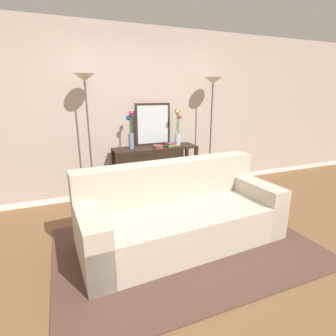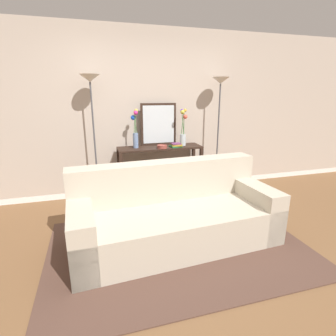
# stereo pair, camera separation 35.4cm
# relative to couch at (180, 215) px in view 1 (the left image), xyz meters

# --- Properties ---
(ground_plane) EXTENTS (16.00, 16.00, 0.02)m
(ground_plane) POSITION_rel_couch_xyz_m (-0.07, -0.26, -0.32)
(ground_plane) COLOR brown
(back_wall) EXTENTS (12.00, 0.15, 2.64)m
(back_wall) POSITION_rel_couch_xyz_m (-0.07, 1.74, 1.01)
(back_wall) COLOR white
(back_wall) RESTS_ON ground
(area_rug) EXTENTS (2.77, 1.88, 0.01)m
(area_rug) POSITION_rel_couch_xyz_m (0.00, -0.16, -0.30)
(area_rug) COLOR #51382D
(area_rug) RESTS_ON ground
(couch) EXTENTS (2.30, 1.07, 0.88)m
(couch) POSITION_rel_couch_xyz_m (0.00, 0.00, 0.00)
(couch) COLOR #BCB29E
(couch) RESTS_ON ground
(console_table) EXTENTS (1.34, 0.39, 0.83)m
(console_table) POSITION_rel_couch_xyz_m (0.20, 1.40, 0.26)
(console_table) COLOR black
(console_table) RESTS_ON ground
(floor_lamp_left) EXTENTS (0.28, 0.28, 1.90)m
(floor_lamp_left) POSITION_rel_couch_xyz_m (-0.79, 1.38, 1.18)
(floor_lamp_left) COLOR #4C4C51
(floor_lamp_left) RESTS_ON ground
(floor_lamp_right) EXTENTS (0.28, 0.28, 1.89)m
(floor_lamp_right) POSITION_rel_couch_xyz_m (1.20, 1.38, 1.18)
(floor_lamp_right) COLOR #4C4C51
(floor_lamp_right) RESTS_ON ground
(wall_mirror) EXTENTS (0.58, 0.02, 0.67)m
(wall_mirror) POSITION_rel_couch_xyz_m (0.22, 1.56, 0.85)
(wall_mirror) COLOR black
(wall_mirror) RESTS_ON console_table
(vase_tall_flowers) EXTENTS (0.11, 0.12, 0.60)m
(vase_tall_flowers) POSITION_rel_couch_xyz_m (-0.18, 1.42, 0.78)
(vase_tall_flowers) COLOR #6B84AD
(vase_tall_flowers) RESTS_ON console_table
(vase_short_flowers) EXTENTS (0.12, 0.12, 0.59)m
(vase_short_flowers) POSITION_rel_couch_xyz_m (0.59, 1.39, 0.76)
(vase_short_flowers) COLOR silver
(vase_short_flowers) RESTS_ON console_table
(fruit_bowl) EXTENTS (0.15, 0.15, 0.05)m
(fruit_bowl) POSITION_rel_couch_xyz_m (0.20, 1.27, 0.54)
(fruit_bowl) COLOR brown
(fruit_bowl) RESTS_ON console_table
(book_stack) EXTENTS (0.19, 0.17, 0.06)m
(book_stack) POSITION_rel_couch_xyz_m (0.44, 1.30, 0.55)
(book_stack) COLOR #236033
(book_stack) RESTS_ON console_table
(book_row_under_console) EXTENTS (0.35, 0.17, 0.13)m
(book_row_under_console) POSITION_rel_couch_xyz_m (-0.17, 1.40, -0.25)
(book_row_under_console) COLOR tan
(book_row_under_console) RESTS_ON ground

